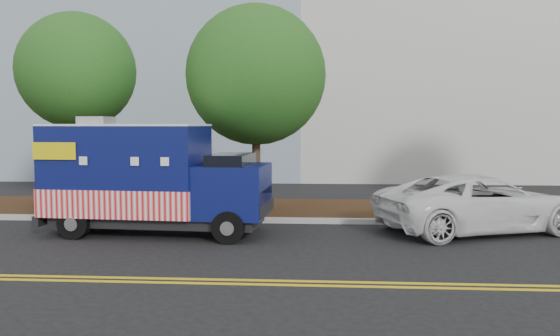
{
  "coord_description": "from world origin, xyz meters",
  "views": [
    {
      "loc": [
        2.79,
        -14.07,
        2.81
      ],
      "look_at": [
        1.79,
        0.6,
        1.65
      ],
      "focal_mm": 35.0,
      "sensor_mm": 36.0,
      "label": 1
    }
  ],
  "objects": [
    {
      "name": "centerline_far",
      "position": [
        0.0,
        -4.7,
        0.01
      ],
      "size": [
        120.0,
        0.1,
        0.01
      ],
      "primitive_type": "cube",
      "color": "gold",
      "rests_on": "ground"
    },
    {
      "name": "tree_a",
      "position": [
        -4.95,
        3.18,
        4.53
      ],
      "size": [
        3.73,
        3.73,
        6.41
      ],
      "color": "#38281C",
      "rests_on": "ground"
    },
    {
      "name": "centerline_near",
      "position": [
        0.0,
        -4.45,
        0.01
      ],
      "size": [
        120.0,
        0.1,
        0.01
      ],
      "primitive_type": "cube",
      "color": "gold",
      "rests_on": "ground"
    },
    {
      "name": "sign_post",
      "position": [
        -4.06,
        1.75,
        1.2
      ],
      "size": [
        0.06,
        0.06,
        2.4
      ],
      "primitive_type": "cube",
      "color": "#473828",
      "rests_on": "ground"
    },
    {
      "name": "white_car",
      "position": [
        7.07,
        0.47,
        0.76
      ],
      "size": [
        5.99,
        4.2,
        1.52
      ],
      "primitive_type": "imported",
      "rotation": [
        0.0,
        0.0,
        1.91
      ],
      "color": "silver",
      "rests_on": "ground"
    },
    {
      "name": "tree_b",
      "position": [
        0.91,
        2.65,
        4.32
      ],
      "size": [
        4.26,
        4.26,
        6.46
      ],
      "color": "#38281C",
      "rests_on": "ground"
    },
    {
      "name": "ground",
      "position": [
        0.0,
        0.0,
        0.0
      ],
      "size": [
        120.0,
        120.0,
        0.0
      ],
      "primitive_type": "plane",
      "color": "black",
      "rests_on": "ground"
    },
    {
      "name": "mulch_strip",
      "position": [
        0.0,
        3.5,
        0.07
      ],
      "size": [
        120.0,
        4.0,
        0.15
      ],
      "primitive_type": "cube",
      "color": "black",
      "rests_on": "ground"
    },
    {
      "name": "food_truck",
      "position": [
        -1.6,
        -0.31,
        1.37
      ],
      "size": [
        5.88,
        2.55,
        3.03
      ],
      "rotation": [
        0.0,
        0.0,
        -0.07
      ],
      "color": "black",
      "rests_on": "ground"
    },
    {
      "name": "curb",
      "position": [
        0.0,
        1.4,
        0.07
      ],
      "size": [
        120.0,
        0.18,
        0.15
      ],
      "primitive_type": "cube",
      "color": "#9E9E99",
      "rests_on": "ground"
    }
  ]
}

